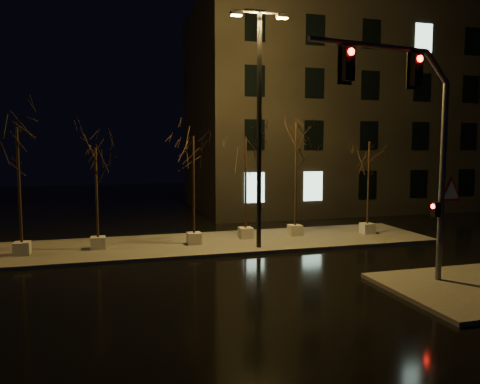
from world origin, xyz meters
name	(u,v)px	position (x,y,z in m)	size (l,w,h in m)	color
ground	(249,278)	(0.00, 0.00, 0.00)	(90.00, 90.00, 0.00)	black
median	(213,243)	(0.00, 6.00, 0.07)	(22.00, 5.00, 0.15)	#4D4B44
building	(351,112)	(14.00, 18.00, 7.50)	(25.00, 12.00, 15.00)	black
tree_0	(18,156)	(-8.47, 5.58, 4.39)	(1.80, 1.80, 5.59)	#A7A39C
tree_1	(96,170)	(-5.36, 5.92, 3.73)	(1.80, 1.80, 4.71)	#A7A39C
tree_2	(193,160)	(-0.98, 5.75, 4.14)	(1.80, 1.80, 5.26)	#A7A39C
tree_3	(246,160)	(1.79, 6.45, 4.12)	(1.80, 1.80, 5.24)	#A7A39C
tree_4	(296,148)	(4.49, 6.50, 4.70)	(1.80, 1.80, 6.00)	#A7A39C
tree_5	(369,162)	(8.41, 5.93, 3.96)	(1.80, 1.80, 5.02)	#A7A39C
traffic_signal_mast	(416,132)	(4.94, -2.62, 5.27)	(6.33, 1.00, 7.79)	#595B61
streetlight_main	(259,114)	(1.77, 4.26, 6.25)	(2.64, 0.44, 10.56)	black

